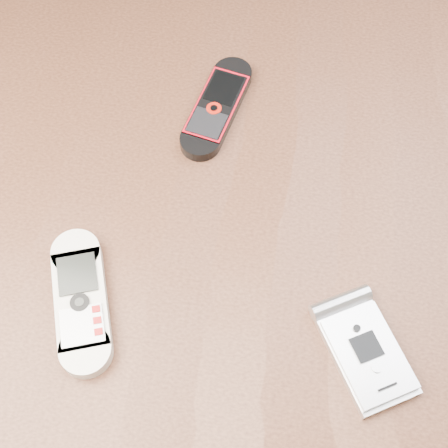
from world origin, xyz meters
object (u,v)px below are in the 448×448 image
motorola_razr (366,352)px  table (219,274)px  nokia_white (81,300)px  nokia_black_red (217,107)px

motorola_razr → table: bearing=113.7°
table → nokia_white: bearing=-140.9°
nokia_white → nokia_black_red: size_ratio=1.01×
table → motorola_razr: bearing=-37.4°
table → nokia_black_red: size_ratio=8.90×
nokia_white → nokia_black_red: nokia_white is taller
nokia_white → nokia_black_red: (0.09, 0.23, -0.00)m
nokia_white → motorola_razr: 0.25m
table → motorola_razr: size_ratio=11.40×
table → nokia_black_red: (-0.02, 0.14, 0.11)m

